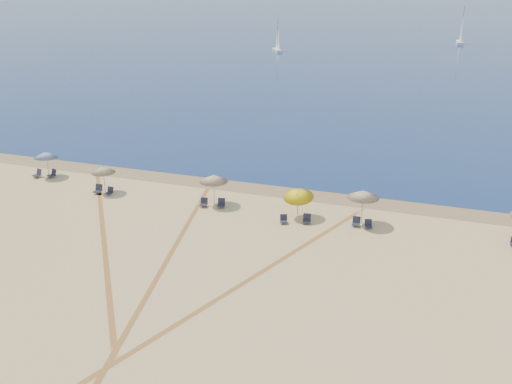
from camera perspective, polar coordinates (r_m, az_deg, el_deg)
ground at (r=28.33m, az=-13.57°, el=-16.81°), size 160.00×160.00×0.00m
ocean at (r=244.31m, az=16.18°, el=16.74°), size 500.00×500.00×0.00m
wet_sand at (r=47.53m, az=1.53°, el=0.23°), size 500.00×500.00×0.00m
umbrella_0 at (r=53.44m, az=-20.57°, el=3.56°), size 2.11×2.14×2.36m
umbrella_1 at (r=48.07m, az=-15.27°, el=2.22°), size 1.97×1.97×2.33m
umbrella_2 at (r=44.04m, az=-4.33°, el=1.40°), size 2.25×2.25×2.50m
umbrella_3 at (r=41.72m, az=4.32°, el=-0.19°), size 2.28×2.34×2.41m
umbrella_4 at (r=41.12m, az=10.85°, el=-0.22°), size 2.31×2.32×2.65m
chair_0 at (r=54.03m, az=-21.29°, el=1.74°), size 0.79×0.86×0.74m
chair_1 at (r=53.52m, az=-19.97°, el=1.74°), size 0.81×0.87×0.73m
chair_2 at (r=48.53m, az=-15.73°, el=0.25°), size 0.66×0.75×0.73m
chair_3 at (r=48.02m, az=-14.64°, el=0.08°), size 0.52×0.61×0.62m
chair_4 at (r=44.29m, az=-5.31°, el=-1.10°), size 0.67×0.75×0.68m
chair_5 at (r=44.05m, az=-3.54°, el=-1.17°), size 0.73×0.79×0.68m
chair_6 at (r=41.29m, az=2.83°, el=-2.81°), size 0.69×0.74×0.63m
chair_7 at (r=41.40m, az=5.18°, el=-2.77°), size 0.66×0.74×0.68m
chair_8 at (r=41.44m, az=10.14°, el=-3.02°), size 0.58×0.67×0.67m
chair_9 at (r=41.29m, az=11.35°, el=-3.24°), size 0.66×0.72×0.61m
sailboat_0 at (r=155.03m, az=20.12°, el=14.96°), size 1.96×6.21×9.11m
sailboat_2 at (r=132.57m, az=2.20°, el=15.03°), size 3.52×4.81×7.23m
tire_tracks at (r=37.15m, az=-8.96°, el=-6.47°), size 49.76×41.83×0.00m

